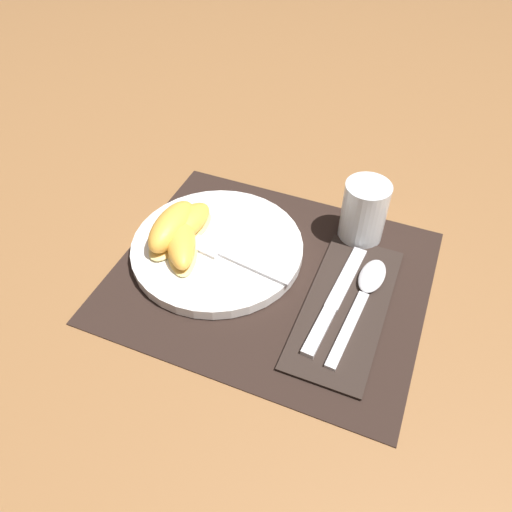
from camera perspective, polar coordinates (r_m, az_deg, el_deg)
ground_plane at (r=0.70m, az=1.66°, el=-2.31°), size 3.00×3.00×0.00m
placemat at (r=0.70m, az=1.66°, el=-2.21°), size 0.43×0.36×0.00m
plate at (r=0.73m, az=-4.43°, el=0.92°), size 0.25×0.25×0.02m
juice_glass at (r=0.74m, az=12.16°, el=4.63°), size 0.07×0.07×0.09m
napkin at (r=0.67m, az=10.23°, el=-5.63°), size 0.10×0.25×0.00m
knife at (r=0.67m, az=8.98°, el=-5.04°), size 0.03×0.20×0.01m
spoon at (r=0.69m, az=12.47°, el=-3.72°), size 0.04×0.20×0.01m
fork at (r=0.70m, az=-3.58°, el=0.28°), size 0.18×0.05×0.00m
citrus_wedge_0 at (r=0.73m, az=-7.99°, el=3.57°), size 0.07×0.11×0.03m
citrus_wedge_1 at (r=0.73m, az=-9.47°, el=3.33°), size 0.05×0.11×0.04m
citrus_wedge_2 at (r=0.71m, az=-8.55°, el=1.64°), size 0.10×0.12×0.03m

